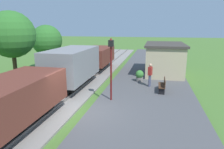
{
  "coord_description": "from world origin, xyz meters",
  "views": [
    {
      "loc": [
        3.54,
        -9.19,
        4.58
      ],
      "look_at": [
        1.06,
        2.35,
        1.74
      ],
      "focal_mm": 32.35,
      "sensor_mm": 36.0,
      "label": 1
    }
  ],
  "objects_px": {
    "lamp_post_near": "(111,58)",
    "potted_planter": "(140,76)",
    "freight_train": "(73,69)",
    "bench_near_hut": "(163,85)",
    "bench_down_platform": "(160,61)",
    "station_hut": "(164,58)",
    "person_waiting": "(150,74)",
    "tree_trackside_far": "(47,40)",
    "tree_trackside_mid": "(11,35)"
  },
  "relations": [
    {
      "from": "bench_near_hut",
      "to": "tree_trackside_far",
      "type": "xyz_separation_m",
      "value": [
        -11.76,
        5.96,
        2.41
      ]
    },
    {
      "from": "bench_down_platform",
      "to": "station_hut",
      "type": "bearing_deg",
      "value": -86.51
    },
    {
      "from": "lamp_post_near",
      "to": "person_waiting",
      "type": "bearing_deg",
      "value": 56.82
    },
    {
      "from": "bench_near_hut",
      "to": "lamp_post_near",
      "type": "height_order",
      "value": "lamp_post_near"
    },
    {
      "from": "station_hut",
      "to": "lamp_post_near",
      "type": "distance_m",
      "value": 8.8
    },
    {
      "from": "potted_planter",
      "to": "tree_trackside_far",
      "type": "height_order",
      "value": "tree_trackside_far"
    },
    {
      "from": "station_hut",
      "to": "tree_trackside_mid",
      "type": "distance_m",
      "value": 12.88
    },
    {
      "from": "station_hut",
      "to": "bench_near_hut",
      "type": "relative_size",
      "value": 3.87
    },
    {
      "from": "tree_trackside_far",
      "to": "bench_down_platform",
      "type": "bearing_deg",
      "value": 19.06
    },
    {
      "from": "person_waiting",
      "to": "tree_trackside_far",
      "type": "bearing_deg",
      "value": -8.73
    },
    {
      "from": "lamp_post_near",
      "to": "potted_planter",
      "type": "bearing_deg",
      "value": 73.53
    },
    {
      "from": "bench_near_hut",
      "to": "bench_down_platform",
      "type": "height_order",
      "value": "same"
    },
    {
      "from": "potted_planter",
      "to": "tree_trackside_far",
      "type": "xyz_separation_m",
      "value": [
        -10.03,
        3.66,
        2.41
      ]
    },
    {
      "from": "person_waiting",
      "to": "potted_planter",
      "type": "bearing_deg",
      "value": -39.6
    },
    {
      "from": "potted_planter",
      "to": "lamp_post_near",
      "type": "height_order",
      "value": "lamp_post_near"
    },
    {
      "from": "bench_near_hut",
      "to": "tree_trackside_far",
      "type": "relative_size",
      "value": 0.32
    },
    {
      "from": "bench_down_platform",
      "to": "person_waiting",
      "type": "xyz_separation_m",
      "value": [
        -0.9,
        -8.92,
        0.46
      ]
    },
    {
      "from": "station_hut",
      "to": "person_waiting",
      "type": "height_order",
      "value": "station_hut"
    },
    {
      "from": "freight_train",
      "to": "bench_down_platform",
      "type": "bearing_deg",
      "value": 56.19
    },
    {
      "from": "station_hut",
      "to": "bench_near_hut",
      "type": "height_order",
      "value": "station_hut"
    },
    {
      "from": "person_waiting",
      "to": "lamp_post_near",
      "type": "relative_size",
      "value": 0.46
    },
    {
      "from": "station_hut",
      "to": "bench_near_hut",
      "type": "distance_m",
      "value": 5.91
    },
    {
      "from": "freight_train",
      "to": "potted_planter",
      "type": "xyz_separation_m",
      "value": [
        4.81,
        2.04,
        -0.78
      ]
    },
    {
      "from": "lamp_post_near",
      "to": "bench_down_platform",
      "type": "bearing_deg",
      "value": 75.91
    },
    {
      "from": "potted_planter",
      "to": "lamp_post_near",
      "type": "bearing_deg",
      "value": -106.47
    },
    {
      "from": "freight_train",
      "to": "bench_near_hut",
      "type": "relative_size",
      "value": 12.93
    },
    {
      "from": "potted_planter",
      "to": "person_waiting",
      "type": "bearing_deg",
      "value": -54.97
    },
    {
      "from": "potted_planter",
      "to": "tree_trackside_mid",
      "type": "xyz_separation_m",
      "value": [
        -8.56,
        -3.46,
        3.28
      ]
    },
    {
      "from": "freight_train",
      "to": "lamp_post_near",
      "type": "relative_size",
      "value": 5.24
    },
    {
      "from": "person_waiting",
      "to": "tree_trackside_mid",
      "type": "bearing_deg",
      "value": 28.88
    },
    {
      "from": "bench_down_platform",
      "to": "potted_planter",
      "type": "xyz_separation_m",
      "value": [
        -1.74,
        -7.73,
        0.0
      ]
    },
    {
      "from": "station_hut",
      "to": "person_waiting",
      "type": "bearing_deg",
      "value": -103.7
    },
    {
      "from": "tree_trackside_far",
      "to": "tree_trackside_mid",
      "type": "bearing_deg",
      "value": -78.38
    },
    {
      "from": "person_waiting",
      "to": "tree_trackside_mid",
      "type": "xyz_separation_m",
      "value": [
        -9.4,
        -2.26,
        2.82
      ]
    },
    {
      "from": "tree_trackside_mid",
      "to": "tree_trackside_far",
      "type": "relative_size",
      "value": 1.19
    },
    {
      "from": "tree_trackside_far",
      "to": "potted_planter",
      "type": "bearing_deg",
      "value": -20.07
    },
    {
      "from": "lamp_post_near",
      "to": "freight_train",
      "type": "bearing_deg",
      "value": 144.41
    },
    {
      "from": "freight_train",
      "to": "tree_trackside_mid",
      "type": "height_order",
      "value": "tree_trackside_mid"
    },
    {
      "from": "potted_planter",
      "to": "lamp_post_near",
      "type": "distance_m",
      "value": 5.16
    },
    {
      "from": "station_hut",
      "to": "bench_near_hut",
      "type": "bearing_deg",
      "value": -92.51
    },
    {
      "from": "potted_planter",
      "to": "freight_train",
      "type": "bearing_deg",
      "value": -156.96
    },
    {
      "from": "bench_down_platform",
      "to": "tree_trackside_far",
      "type": "xyz_separation_m",
      "value": [
        -11.76,
        -4.06,
        2.41
      ]
    },
    {
      "from": "station_hut",
      "to": "tree_trackside_far",
      "type": "height_order",
      "value": "tree_trackside_far"
    },
    {
      "from": "station_hut",
      "to": "lamp_post_near",
      "type": "relative_size",
      "value": 1.57
    },
    {
      "from": "bench_down_platform",
      "to": "person_waiting",
      "type": "relative_size",
      "value": 0.88
    },
    {
      "from": "station_hut",
      "to": "lamp_post_near",
      "type": "height_order",
      "value": "lamp_post_near"
    },
    {
      "from": "person_waiting",
      "to": "potted_planter",
      "type": "relative_size",
      "value": 1.87
    },
    {
      "from": "bench_near_hut",
      "to": "potted_planter",
      "type": "relative_size",
      "value": 1.64
    },
    {
      "from": "freight_train",
      "to": "tree_trackside_far",
      "type": "xyz_separation_m",
      "value": [
        -5.22,
        5.71,
        1.63
      ]
    },
    {
      "from": "station_hut",
      "to": "person_waiting",
      "type": "xyz_separation_m",
      "value": [
        -1.15,
        -4.73,
        -0.47
      ]
    }
  ]
}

